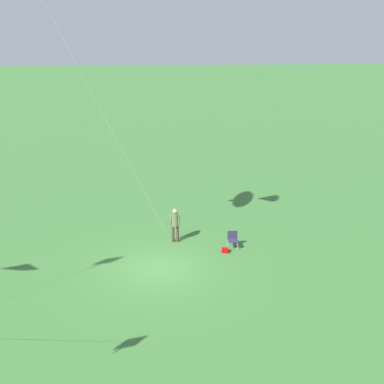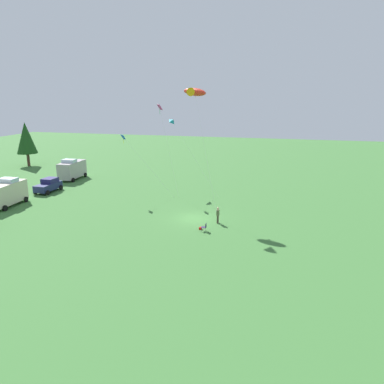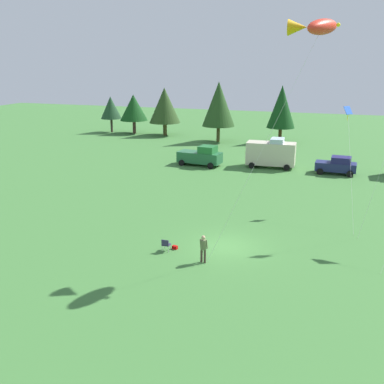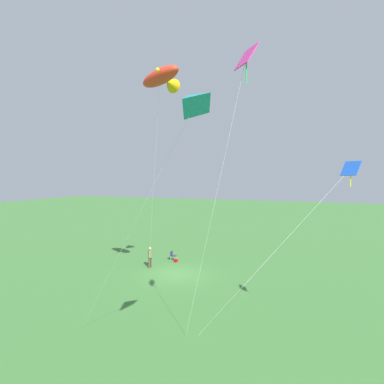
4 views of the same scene
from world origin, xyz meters
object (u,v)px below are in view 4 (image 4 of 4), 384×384
Objects in this scene: backpack_on_grass at (176,261)px; kite_delta_teal at (188,104)px; kite_diamond_rainbow at (243,72)px; person_kite_flyer at (150,256)px; folding_chair at (173,255)px; kite_large_fish at (163,79)px; kite_diamond_blue at (344,177)px.

backpack_on_grass is 20.37m from kite_delta_teal.
kite_diamond_rainbow reaches higher than backpack_on_grass.
backpack_on_grass is (-2.32, 1.34, -0.91)m from person_kite_flyer.
folding_chair is 0.06× the size of kite_large_fish.
kite_diamond_blue is 0.82× the size of kite_delta_teal.
kite_large_fish reaches higher than backpack_on_grass.
kite_diamond_rainbow is (14.29, 9.32, 10.68)m from folding_chair.
kite_large_fish is 11.63m from kite_diamond_blue.
kite_large_fish is at bearing -46.05° from person_kite_flyer.
folding_chair is 15.68m from kite_large_fish.
kite_delta_teal is at bearing -24.07° from kite_diamond_rainbow.
kite_large_fish reaches higher than person_kite_flyer.
kite_large_fish is 10.75m from kite_delta_teal.
backpack_on_grass is at bearing -161.21° from kite_large_fish.
person_kite_flyer is 2.12× the size of folding_chair.
kite_diamond_rainbow reaches higher than kite_delta_teal.
person_kite_flyer is 0.17× the size of kite_delta_teal.
person_kite_flyer is 0.15× the size of kite_diamond_rainbow.
kite_large_fish is at bearing -149.22° from kite_delta_teal.
kite_diamond_blue reaches higher than person_kite_flyer.
backpack_on_grass is at bearing -39.61° from folding_chair.
kite_large_fish is 9.07m from kite_diamond_rainbow.
kite_delta_teal is at bearing 25.41° from backpack_on_grass.
person_kite_flyer is 2.83m from backpack_on_grass.
kite_delta_teal reaches higher than backpack_on_grass.
folding_chair reaches higher than backpack_on_grass.
kite_delta_teal is at bearing 30.78° from kite_large_fish.
backpack_on_grass is 19.80m from kite_diamond_rainbow.
folding_chair is (-2.75, 0.82, -0.53)m from person_kite_flyer.
kite_diamond_blue is (10.39, 12.85, 7.10)m from folding_chair.
person_kite_flyer is 0.21× the size of kite_diamond_blue.
kite_large_fish reaches higher than folding_chair.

